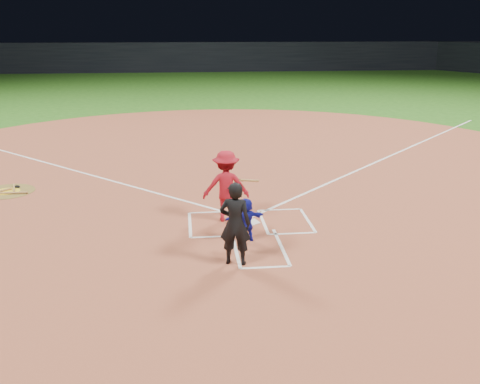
{
  "coord_description": "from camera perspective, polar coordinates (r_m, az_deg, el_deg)",
  "views": [
    {
      "loc": [
        -1.7,
        -13.29,
        5.08
      ],
      "look_at": [
        -0.3,
        -0.4,
        1.0
      ],
      "focal_mm": 40.0,
      "sensor_mm": 36.0,
      "label": 1
    }
  ],
  "objects": [
    {
      "name": "catcher",
      "position": [
        12.95,
        0.65,
        -2.98
      ],
      "size": [
        1.06,
        0.6,
        1.09
      ],
      "primitive_type": "imported",
      "rotation": [
        0.0,
        0.0,
        3.43
      ],
      "color": "#121699",
      "rests_on": "home_plate_dirt"
    },
    {
      "name": "umpire",
      "position": [
        11.6,
        -0.52,
        -3.39
      ],
      "size": [
        0.77,
        0.61,
        1.88
      ],
      "primitive_type": "imported",
      "rotation": [
        0.0,
        0.0,
        2.89
      ],
      "color": "black",
      "rests_on": "home_plate_dirt"
    },
    {
      "name": "ground",
      "position": [
        14.33,
        1.02,
        -3.3
      ],
      "size": [
        120.0,
        120.0,
        0.0
      ],
      "primitive_type": "plane",
      "color": "#225715",
      "rests_on": "ground"
    },
    {
      "name": "on_deck_bat_a",
      "position": [
        18.65,
        -22.97,
        0.41
      ],
      "size": [
        0.29,
        0.83,
        0.06
      ],
      "primitive_type": "cylinder",
      "rotation": [
        1.57,
        0.0,
        0.27
      ],
      "color": "#A1763B",
      "rests_on": "on_deck_circle"
    },
    {
      "name": "chalk_markings",
      "position": [
        19.33,
        -0.94,
        2.27
      ],
      "size": [
        28.35,
        17.32,
        0.01
      ],
      "color": "white",
      "rests_on": "home_plate_dirt"
    },
    {
      "name": "stadium_wall_far",
      "position": [
        61.41,
        -4.75,
        14.15
      ],
      "size": [
        80.0,
        1.2,
        3.2
      ],
      "primitive_type": "cube",
      "color": "black",
      "rests_on": "ground"
    },
    {
      "name": "home_plate",
      "position": [
        14.32,
        1.02,
        -3.23
      ],
      "size": [
        0.6,
        0.6,
        0.02
      ],
      "primitive_type": "cylinder",
      "rotation": [
        0.0,
        0.0,
        3.14
      ],
      "color": "silver",
      "rests_on": "home_plate_dirt"
    },
    {
      "name": "home_plate_dirt",
      "position": [
        20.02,
        -1.13,
        2.78
      ],
      "size": [
        28.0,
        28.0,
        0.01
      ],
      "primitive_type": "cylinder",
      "color": "brown",
      "rests_on": "ground"
    },
    {
      "name": "on_deck_logo",
      "position": [
        18.47,
        -23.61,
        0.07
      ],
      "size": [
        0.8,
        0.8,
        0.0
      ],
      "primitive_type": "cylinder",
      "color": "yellow",
      "rests_on": "on_deck_circle"
    },
    {
      "name": "bat_weight_donut",
      "position": [
        18.77,
        -22.7,
        0.52
      ],
      "size": [
        0.19,
        0.19,
        0.05
      ],
      "primitive_type": "torus",
      "color": "black",
      "rests_on": "on_deck_circle"
    },
    {
      "name": "on_deck_circle",
      "position": [
        18.47,
        -23.61,
        0.05
      ],
      "size": [
        1.7,
        1.7,
        0.01
      ],
      "primitive_type": "cylinder",
      "color": "brown",
      "rests_on": "home_plate_dirt"
    },
    {
      "name": "batter_at_plate",
      "position": [
        14.2,
        -1.49,
        0.64
      ],
      "size": [
        1.54,
        0.86,
        1.92
      ],
      "color": "#A61220",
      "rests_on": "home_plate_dirt"
    },
    {
      "name": "on_deck_bat_c",
      "position": [
        18.1,
        -22.99,
        -0.09
      ],
      "size": [
        0.84,
        0.09,
        0.06
      ],
      "primitive_type": "cylinder",
      "rotation": [
        1.57,
        0.0,
        1.53
      ],
      "color": "#9F6D3A",
      "rests_on": "on_deck_circle"
    }
  ]
}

